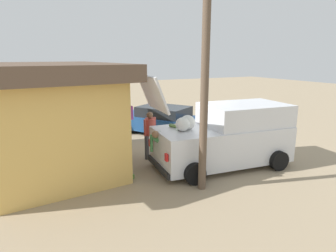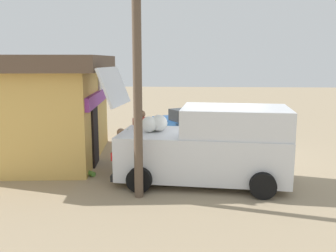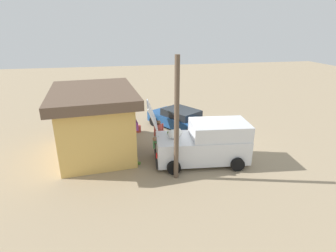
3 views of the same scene
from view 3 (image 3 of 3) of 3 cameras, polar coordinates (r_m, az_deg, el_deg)
The scene contains 9 objects.
ground_plane at distance 15.57m, azimuth 6.60°, elevation -2.34°, with size 60.00×60.00×0.00m, color #9E896B.
storefront_bar at distance 13.64m, azimuth -15.25°, elevation 1.20°, with size 5.66×4.42×3.21m.
delivery_van at distance 12.52m, azimuth 8.00°, elevation -3.56°, with size 2.53×4.73×2.91m.
parked_sedan at distance 16.60m, azimuth 2.80°, elevation 1.44°, with size 4.71×3.90×1.23m.
vendor_standing at distance 13.58m, azimuth -1.98°, elevation -1.50°, with size 0.45×0.52×1.61m.
customer_bending at distance 12.53m, azimuth -1.49°, elevation -4.09°, with size 0.67×0.76×1.31m.
unloaded_banana_pile at distance 12.54m, azimuth -8.27°, elevation -7.49°, with size 0.78×0.88×0.40m.
paint_bucket at distance 16.22m, azimuth -6.37°, elevation -0.60°, with size 0.32×0.32×0.40m, color #BF3F33.
utility_pole at distance 10.46m, azimuth 1.86°, elevation 1.07°, with size 0.20×0.20×5.10m, color brown.
Camera 3 is at (-13.63, 4.43, 6.07)m, focal length 28.45 mm.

